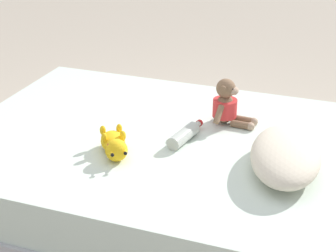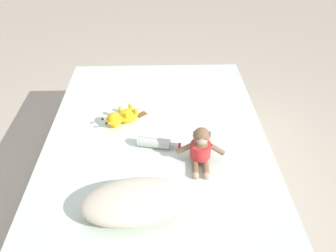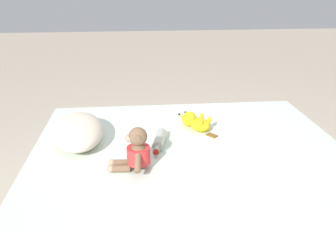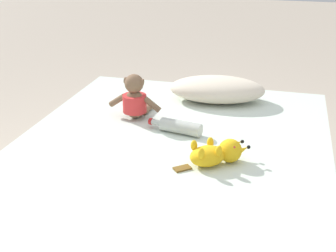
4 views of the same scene
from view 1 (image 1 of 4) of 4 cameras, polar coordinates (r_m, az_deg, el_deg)
ground_plane at (r=2.83m, az=-1.71°, el=-9.47°), size 16.00×16.00×0.00m
bed at (r=2.70m, az=-1.78°, el=-5.46°), size 1.46×1.89×0.47m
pillow at (r=2.32m, az=12.42°, el=-3.04°), size 0.57×0.36×0.14m
plush_monkey at (r=2.68m, az=6.31°, el=2.21°), size 0.29×0.23×0.24m
plush_yellow_creature at (r=2.40m, az=-5.74°, el=-1.98°), size 0.30×0.23×0.10m
glass_bottle at (r=2.51m, az=1.74°, el=-0.99°), size 0.27×0.10×0.06m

